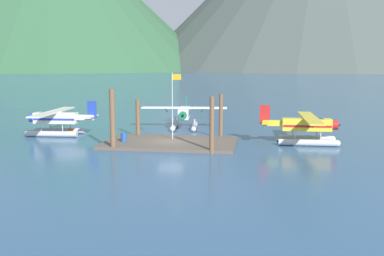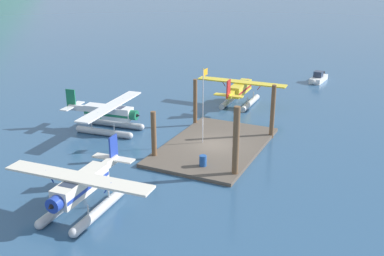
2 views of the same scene
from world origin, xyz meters
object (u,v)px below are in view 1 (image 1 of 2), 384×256
Objects in this scene: flagpole at (173,99)px; fuel_drum at (124,137)px; mooring_buoy at (71,131)px; seaplane_cream_port_fwd at (56,121)px; seaplane_yellow_stbd_fwd at (307,128)px; seaplane_white_bow_centre at (184,116)px.

flagpole is 7.71× the size of fuel_drum.
mooring_buoy is 0.06× the size of seaplane_cream_port_fwd.
flagpole is 0.65× the size of seaplane_yellow_stbd_fwd.
flagpole is at bearing -16.04° from mooring_buoy.
seaplane_yellow_stbd_fwd is at bearing -2.75° from seaplane_cream_port_fwd.
mooring_buoy is at bearing 163.96° from flagpole.
fuel_drum is (-4.64, -2.03, -3.73)m from flagpole.
seaplane_yellow_stbd_fwd is 16.26m from seaplane_white_bow_centre.
fuel_drum is at bearing -156.39° from flagpole.
seaplane_white_bow_centre is at bearing 28.27° from seaplane_cream_port_fwd.
fuel_drum is 0.08× the size of seaplane_yellow_stbd_fwd.
flagpole reaches higher than seaplane_white_bow_centre.
flagpole is at bearing 23.61° from fuel_drum.
seaplane_yellow_stbd_fwd is at bearing 5.17° from flagpole.
seaplane_yellow_stbd_fwd reaches higher than mooring_buoy.
seaplane_cream_port_fwd is at bearing 177.25° from seaplane_yellow_stbd_fwd.
flagpole is 0.65× the size of seaplane_cream_port_fwd.
flagpole is at bearing -86.82° from seaplane_white_bow_centre.
seaplane_white_bow_centre is (-0.54, 9.71, -2.89)m from flagpole.
mooring_buoy is at bearing 144.77° from fuel_drum.
fuel_drum is 12.47m from seaplane_white_bow_centre.
seaplane_white_bow_centre is (12.14, 6.06, 1.25)m from mooring_buoy.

